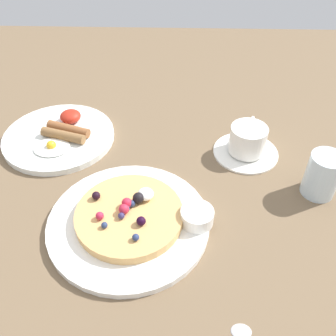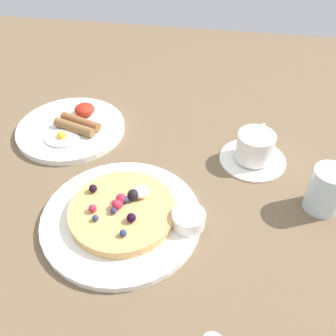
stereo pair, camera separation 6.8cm
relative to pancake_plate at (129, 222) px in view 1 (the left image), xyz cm
name	(u,v)px [view 1 (the left image)]	position (x,y,z in cm)	size (l,w,h in cm)	color
ground_plane	(160,187)	(4.84, 10.83, -2.13)	(176.27, 152.11, 3.00)	brown
pancake_plate	(129,222)	(0.00, 0.00, 0.00)	(27.61, 27.61, 1.26)	white
pancake_with_berries	(129,215)	(0.22, 0.32, 1.63)	(18.31, 18.31, 3.71)	#DFA963
syrup_ramekin	(197,216)	(11.59, -0.02, 2.00)	(5.59, 5.59, 2.66)	white
breakfast_plate	(59,137)	(-17.86, 23.29, 0.06)	(23.95, 23.95, 1.38)	white
fried_breakfast	(64,130)	(-16.44, 23.62, 1.72)	(11.08, 15.45, 2.75)	brown
coffee_saucer	(246,152)	(22.43, 19.83, -0.20)	(13.52, 13.52, 0.85)	white
coffee_cup	(248,138)	(22.48, 19.99, 3.16)	(7.49, 10.33, 5.65)	white
water_glass	(322,175)	(34.36, 8.95, 3.65)	(6.13, 6.13, 8.56)	silver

